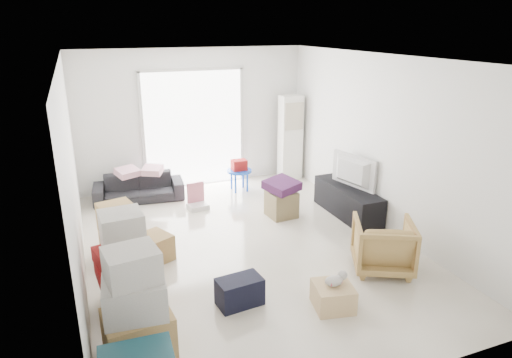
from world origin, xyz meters
The scene contains 20 objects.
room_shell centered at (0.00, 0.00, 1.35)m, with size 4.98×6.48×3.18m.
sliding_door centered at (0.00, 2.98, 1.24)m, with size 2.10×0.04×2.33m.
ac_tower centered at (1.95, 2.65, 0.88)m, with size 0.45×0.30×1.75m, color white.
tv_console centered at (2.00, 0.46, 0.25)m, with size 0.46×1.53×0.51m, color black.
television centered at (2.00, 0.46, 0.57)m, with size 0.95×0.54×0.12m, color black.
sofa centered at (-1.21, 2.50, 0.32)m, with size 1.62×0.47×0.63m, color #222327.
pillow_left centered at (-1.39, 2.50, 0.69)m, with size 0.34×0.27×0.11m, color #ECACBF.
pillow_right centered at (-0.94, 2.46, 0.69)m, with size 0.32×0.26×0.11m, color #ECACBF.
armchair centered at (1.44, -1.28, 0.38)m, with size 0.75×0.70×0.77m, color tan.
box_stack_a centered at (-1.80, -1.80, 0.52)m, with size 0.68×0.59×1.16m.
box_stack_b centered at (-1.80, -0.94, 0.52)m, with size 0.69×0.59×1.19m.
box_stack_c centered at (-1.77, 0.40, 0.38)m, with size 0.53×0.53×0.77m.
loose_box centered at (-1.35, 0.09, 0.18)m, with size 0.44×0.44×0.36m, color #A8824B.
duffel_bag centered at (-0.59, -1.35, 0.17)m, with size 0.52×0.31×0.33m, color black.
ottoman centered at (0.93, 0.83, 0.22)m, with size 0.44×0.44×0.44m, color olive.
blanket centered at (0.93, 0.83, 0.51)m, with size 0.49×0.49×0.14m, color #512050.
kids_table centered at (0.69, 2.30, 0.44)m, with size 0.49×0.49×0.62m.
toy_walker centered at (-0.31, 1.72, 0.13)m, with size 0.38×0.34×0.45m.
wood_crate centered at (0.39, -1.80, 0.14)m, with size 0.43×0.43×0.29m, color tan.
plush_bunny centered at (0.42, -1.79, 0.36)m, with size 0.30×0.17×0.15m.
Camera 1 is at (-2.09, -5.69, 3.11)m, focal length 32.00 mm.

